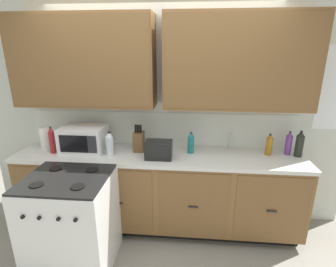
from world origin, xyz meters
The scene contains 15 objects.
ground_plane centered at (0.00, 0.00, 0.00)m, with size 8.00×8.00×0.00m, color gray.
wall_unit centered at (0.00, 0.50, 1.68)m, with size 4.34×0.40×2.56m.
counter_run centered at (0.00, 0.30, 0.48)m, with size 3.17×0.64×0.94m.
stove_range centered at (-0.76, -0.33, 0.47)m, with size 0.76×0.68×0.95m.
microwave centered at (-0.85, 0.34, 1.08)m, with size 0.48×0.37×0.28m.
toaster centered at (0.02, 0.19, 1.03)m, with size 0.28×0.18×0.19m.
knife_block centered at (-0.23, 0.37, 1.05)m, with size 0.11×0.14×0.31m.
sink_faucet centered at (0.79, 0.51, 1.04)m, with size 0.02×0.02×0.20m, color #B2B5BA.
paper_towel_roll centered at (-1.31, 0.34, 1.07)m, with size 0.12×0.12×0.26m, color white.
bottle_amber centered at (1.20, 0.39, 1.05)m, with size 0.07×0.07×0.24m.
bottle_dark centered at (1.51, 0.38, 1.08)m, with size 0.08×0.08×0.28m.
bottle_teal centered at (0.35, 0.37, 1.05)m, with size 0.07×0.07×0.24m.
bottle_red centered at (-1.17, 0.23, 1.08)m, with size 0.07×0.07×0.30m.
bottle_violet centered at (1.41, 0.42, 1.07)m, with size 0.07×0.07×0.26m.
bottle_clear centered at (-0.52, 0.23, 1.07)m, with size 0.08×0.08×0.26m.
Camera 1 is at (0.35, -2.33, 2.03)m, focal length 27.71 mm.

